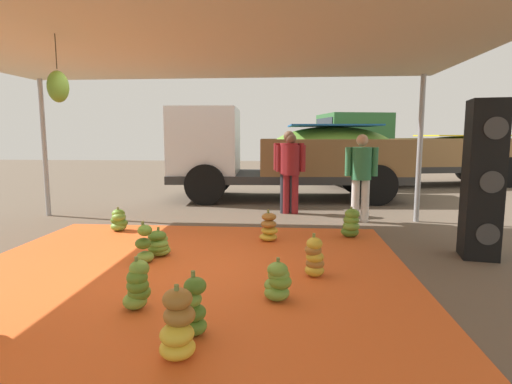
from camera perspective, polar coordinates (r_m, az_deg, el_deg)
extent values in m
plane|color=brown|center=(8.22, -4.52, -4.07)|extent=(40.00, 40.00, 0.00)
cube|color=#E05B23|center=(5.37, -9.71, -10.51)|extent=(5.63, 4.98, 0.01)
cylinder|color=#9EA0A5|center=(9.69, -27.19, 5.34)|extent=(0.10, 0.10, 2.83)
cylinder|color=#9EA0A5|center=(8.61, 21.67, 5.45)|extent=(0.10, 0.10, 2.83)
cube|color=beige|center=(5.24, -10.46, 20.68)|extent=(8.00, 7.00, 0.06)
cylinder|color=#4C422D|center=(5.47, -25.92, 17.09)|extent=(0.01, 0.01, 0.39)
ellipsoid|color=#60932D|center=(5.42, -25.67, 12.98)|extent=(0.24, 0.24, 0.36)
ellipsoid|color=gold|center=(6.66, 1.70, -6.21)|extent=(0.38, 0.38, 0.13)
ellipsoid|color=gold|center=(6.61, 1.90, -5.33)|extent=(0.33, 0.33, 0.13)
ellipsoid|color=#996628|center=(6.56, 1.75, -4.45)|extent=(0.33, 0.33, 0.13)
ellipsoid|color=#996628|center=(6.57, 1.80, -3.45)|extent=(0.32, 0.32, 0.13)
cylinder|color=olive|center=(6.55, 1.69, -2.95)|extent=(0.04, 0.04, 0.12)
ellipsoid|color=#477523|center=(7.08, 12.82, -5.36)|extent=(0.40, 0.40, 0.18)
ellipsoid|color=#6B9E38|center=(7.03, 13.00, -4.61)|extent=(0.39, 0.39, 0.18)
ellipsoid|color=#60932D|center=(7.02, 13.01, -3.78)|extent=(0.36, 0.36, 0.18)
ellipsoid|color=#60932D|center=(6.99, 13.14, -2.98)|extent=(0.27, 0.27, 0.18)
cylinder|color=olive|center=(6.99, 13.02, -2.48)|extent=(0.04, 0.04, 0.12)
ellipsoid|color=#518428|center=(3.70, -8.65, -17.83)|extent=(0.23, 0.23, 0.15)
ellipsoid|color=#477523|center=(3.66, -8.66, -16.14)|extent=(0.30, 0.30, 0.15)
ellipsoid|color=#6B9E38|center=(3.62, -9.14, -14.39)|extent=(0.28, 0.28, 0.15)
ellipsoid|color=#477523|center=(3.56, -8.42, -12.71)|extent=(0.23, 0.23, 0.15)
cylinder|color=olive|center=(3.57, -8.67, -11.63)|extent=(0.04, 0.04, 0.12)
ellipsoid|color=gold|center=(5.07, 8.07, -10.62)|extent=(0.32, 0.32, 0.15)
ellipsoid|color=#996628|center=(5.06, 8.16, -9.71)|extent=(0.31, 0.31, 0.15)
ellipsoid|color=gold|center=(5.02, 8.13, -8.85)|extent=(0.28, 0.28, 0.15)
ellipsoid|color=#996628|center=(4.99, 7.90, -7.96)|extent=(0.28, 0.28, 0.15)
ellipsoid|color=gold|center=(4.96, 8.08, -7.08)|extent=(0.22, 0.22, 0.15)
cylinder|color=olive|center=(4.96, 8.00, -6.36)|extent=(0.04, 0.04, 0.12)
ellipsoid|color=#75A83D|center=(5.74, -15.05, -8.64)|extent=(0.26, 0.26, 0.15)
ellipsoid|color=#477523|center=(5.70, -15.32, -6.86)|extent=(0.21, 0.21, 0.15)
ellipsoid|color=#60932D|center=(5.62, -15.10, -5.14)|extent=(0.25, 0.25, 0.15)
cylinder|color=olive|center=(5.62, -15.36, -4.52)|extent=(0.04, 0.04, 0.12)
ellipsoid|color=gold|center=(3.38, -10.79, -20.38)|extent=(0.39, 0.39, 0.16)
ellipsoid|color=gold|center=(3.29, -10.87, -18.72)|extent=(0.31, 0.31, 0.16)
ellipsoid|color=#996628|center=(3.27, -10.53, -16.40)|extent=(0.32, 0.32, 0.16)
ellipsoid|color=#996628|center=(3.23, -10.81, -14.32)|extent=(0.30, 0.30, 0.16)
cylinder|color=olive|center=(3.18, -10.90, -13.47)|extent=(0.04, 0.04, 0.12)
ellipsoid|color=#75A83D|center=(4.30, -16.37, -14.21)|extent=(0.25, 0.25, 0.16)
ellipsoid|color=#518428|center=(4.27, -15.82, -13.17)|extent=(0.24, 0.24, 0.16)
ellipsoid|color=#518428|center=(4.22, -16.01, -12.30)|extent=(0.25, 0.25, 0.16)
ellipsoid|color=#518428|center=(4.19, -16.09, -11.26)|extent=(0.28, 0.28, 0.16)
ellipsoid|color=#6B9E38|center=(4.18, -15.82, -10.13)|extent=(0.24, 0.24, 0.16)
cylinder|color=olive|center=(4.17, -16.18, -9.36)|extent=(0.04, 0.04, 0.12)
ellipsoid|color=#75A83D|center=(6.01, -13.19, -7.85)|extent=(0.44, 0.44, 0.15)
ellipsoid|color=#60932D|center=(5.96, -13.35, -7.44)|extent=(0.40, 0.40, 0.15)
ellipsoid|color=#6B9E38|center=(5.94, -13.38, -6.95)|extent=(0.40, 0.40, 0.15)
ellipsoid|color=#75A83D|center=(5.97, -13.37, -6.31)|extent=(0.32, 0.32, 0.15)
ellipsoid|color=#477523|center=(5.91, -13.50, -5.92)|extent=(0.33, 0.33, 0.15)
cylinder|color=olive|center=(5.92, -13.34, -5.30)|extent=(0.04, 0.04, 0.12)
ellipsoid|color=#6B9E38|center=(7.73, -18.44, -4.50)|extent=(0.39, 0.39, 0.16)
ellipsoid|color=#518428|center=(7.73, -18.22, -4.09)|extent=(0.35, 0.35, 0.16)
ellipsoid|color=#477523|center=(7.73, -18.53, -3.67)|extent=(0.35, 0.35, 0.16)
ellipsoid|color=#6B9E38|center=(7.68, -18.41, -3.32)|extent=(0.26, 0.26, 0.16)
ellipsoid|color=#60932D|center=(7.72, -18.47, -2.85)|extent=(0.28, 0.28, 0.16)
cylinder|color=olive|center=(7.68, -18.53, -2.44)|extent=(0.04, 0.04, 0.12)
ellipsoid|color=#6B9E38|center=(4.35, 2.89, -13.71)|extent=(0.36, 0.36, 0.16)
ellipsoid|color=#6B9E38|center=(4.37, 2.79, -12.73)|extent=(0.29, 0.29, 0.16)
ellipsoid|color=#60932D|center=(4.30, 3.36, -12.23)|extent=(0.33, 0.33, 0.16)
ellipsoid|color=#6B9E38|center=(4.31, 3.15, -11.33)|extent=(0.26, 0.26, 0.16)
ellipsoid|color=#6B9E38|center=(4.26, 2.99, -10.67)|extent=(0.29, 0.29, 0.16)
cylinder|color=olive|center=(4.27, 3.07, -9.81)|extent=(0.04, 0.04, 0.12)
cube|color=#2D2D2D|center=(11.12, 4.43, 2.15)|extent=(6.25, 2.69, 0.20)
cube|color=silver|center=(11.17, -6.97, 7.02)|extent=(1.84, 2.24, 1.70)
cube|color=#232D38|center=(11.32, -11.40, 8.66)|extent=(0.14, 1.85, 0.75)
cube|color=brown|center=(10.11, 11.44, 4.59)|extent=(3.79, 0.31, 0.90)
cube|color=brown|center=(12.32, 9.60, 5.17)|extent=(3.79, 0.31, 0.90)
cube|color=brown|center=(11.65, 19.52, 4.70)|extent=(0.22, 2.32, 0.90)
ellipsoid|color=#60932D|center=(11.20, 10.45, 5.76)|extent=(3.45, 2.15, 1.23)
cube|color=#19569E|center=(11.20, 10.53, 9.00)|extent=(2.38, 1.90, 0.04)
cylinder|color=black|center=(10.17, -7.03, 1.03)|extent=(1.02, 0.34, 1.00)
cylinder|color=black|center=(12.26, -5.62, 2.19)|extent=(1.02, 0.34, 1.00)
cylinder|color=black|center=(10.42, 16.27, 0.94)|extent=(1.02, 0.34, 1.00)
cylinder|color=black|center=(12.47, 13.75, 2.09)|extent=(1.02, 0.34, 1.00)
cube|color=#2D2D2D|center=(15.34, 22.04, 3.14)|extent=(7.36, 3.64, 0.20)
cube|color=#2D6B33|center=(14.22, 13.22, 7.02)|extent=(2.36, 2.40, 1.70)
cube|color=#232D38|center=(13.91, 9.36, 8.51)|extent=(0.39, 1.73, 0.75)
cube|color=olive|center=(15.13, 28.58, 4.80)|extent=(4.30, 0.99, 0.90)
cube|color=olive|center=(16.91, 24.35, 5.26)|extent=(4.30, 0.99, 0.90)
ellipsoid|color=#75A83D|center=(16.01, 26.35, 5.18)|extent=(4.15, 2.62, 0.97)
cube|color=yellow|center=(16.00, 26.46, 6.98)|extent=(2.92, 2.19, 0.04)
cylinder|color=black|center=(13.39, 15.15, 2.42)|extent=(1.04, 0.48, 1.00)
cylinder|color=black|center=(15.26, 12.27, 3.13)|extent=(1.04, 0.48, 1.00)
cylinder|color=black|center=(15.86, 31.40, 2.34)|extent=(1.04, 0.48, 1.00)
cylinder|color=black|center=(17.47, 27.29, 3.01)|extent=(1.04, 0.48, 1.00)
cylinder|color=#26262D|center=(9.02, 3.88, -0.19)|extent=(0.16, 0.16, 0.87)
cylinder|color=#26262D|center=(9.02, 5.13, -0.21)|extent=(0.16, 0.16, 0.87)
cylinder|color=maroon|center=(8.94, 4.56, 4.65)|extent=(0.40, 0.40, 0.65)
cylinder|color=maroon|center=(8.95, 2.87, 4.90)|extent=(0.13, 0.13, 0.58)
cylinder|color=maroon|center=(8.95, 6.25, 4.86)|extent=(0.13, 0.13, 0.58)
sphere|color=brown|center=(8.93, 4.59, 7.66)|extent=(0.24, 0.24, 0.24)
cylinder|color=silver|center=(8.33, 13.55, -1.18)|extent=(0.16, 0.16, 0.84)
cylinder|color=silver|center=(8.36, 14.83, -1.19)|extent=(0.16, 0.16, 0.84)
cylinder|color=#337A4C|center=(8.26, 14.36, 3.83)|extent=(0.38, 0.38, 0.63)
cylinder|color=#337A4C|center=(8.22, 12.63, 4.11)|extent=(0.12, 0.12, 0.56)
cylinder|color=#337A4C|center=(8.31, 16.09, 4.03)|extent=(0.12, 0.12, 0.56)
sphere|color=tan|center=(8.25, 14.46, 6.95)|extent=(0.23, 0.23, 0.23)
cylinder|color=maroon|center=(8.99, 4.15, -0.30)|extent=(0.16, 0.16, 0.85)
cylinder|color=maroon|center=(8.99, 5.37, -0.31)|extent=(0.16, 0.16, 0.85)
cylinder|color=maroon|center=(8.92, 4.81, 4.42)|extent=(0.39, 0.39, 0.64)
cylinder|color=maroon|center=(8.92, 3.17, 4.66)|extent=(0.12, 0.12, 0.56)
cylinder|color=maroon|center=(8.92, 6.47, 4.62)|extent=(0.12, 0.12, 0.56)
sphere|color=brown|center=(8.90, 4.85, 7.34)|extent=(0.23, 0.23, 0.23)
cube|color=black|center=(6.51, 28.43, -4.63)|extent=(0.53, 0.57, 0.78)
cylinder|color=#383838|center=(6.29, 29.37, -5.11)|extent=(0.29, 0.07, 0.29)
cube|color=black|center=(6.41, 28.83, 1.46)|extent=(0.53, 0.57, 0.62)
cylinder|color=#383838|center=(6.18, 29.79, 1.20)|extent=(0.29, 0.07, 0.29)
cube|color=black|center=(6.39, 29.24, 7.66)|extent=(0.53, 0.57, 0.77)
cylinder|color=#383838|center=(6.15, 30.23, 7.63)|extent=(0.29, 0.07, 0.29)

